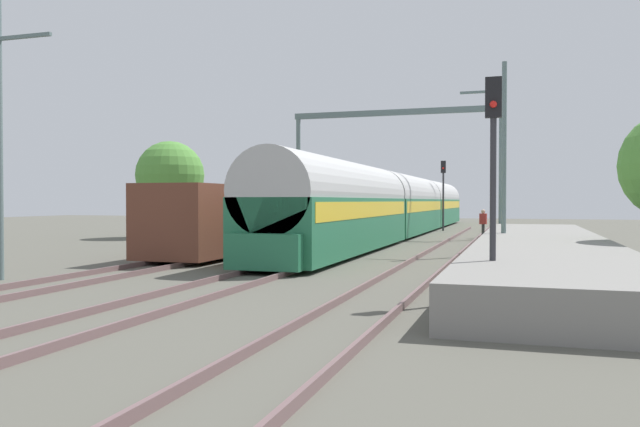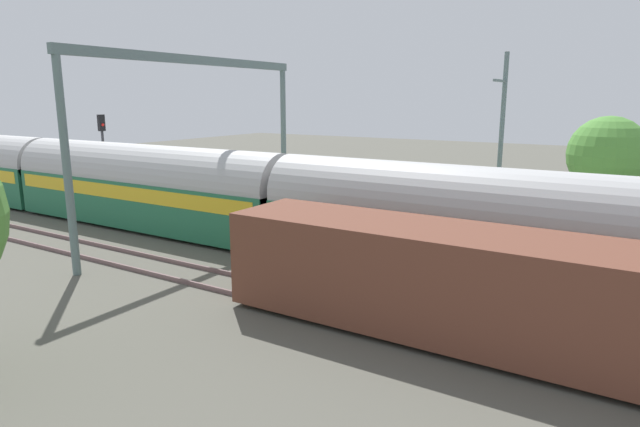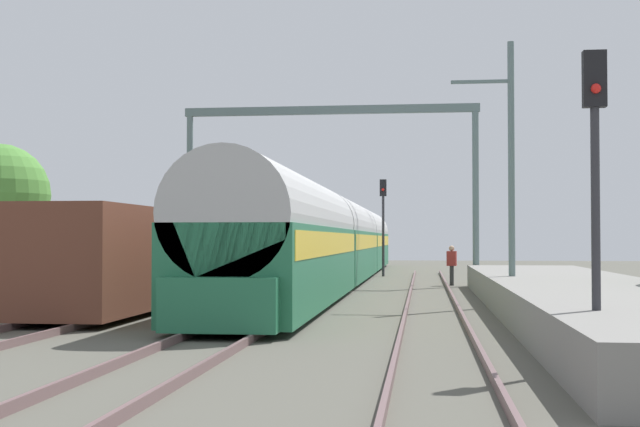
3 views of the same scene
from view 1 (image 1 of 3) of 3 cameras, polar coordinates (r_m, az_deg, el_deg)
name	(u,v)px [view 1 (image 1 of 3)]	position (r m, az deg, el deg)	size (l,w,h in m)	color
ground	(313,261)	(23.59, -0.63, -4.31)	(120.00, 120.00, 0.00)	#57554B
track_far_west	(209,256)	(25.25, -9.97, -3.78)	(1.52, 60.00, 0.16)	#6E5354
track_west	(313,259)	(23.58, -0.63, -4.11)	(1.52, 60.00, 0.16)	#6E5354
track_east	(429,262)	(22.62, 9.82, -4.36)	(1.52, 60.00, 0.16)	#6E5354
platform	(542,250)	(24.40, 19.39, -3.13)	(4.40, 28.00, 0.90)	gray
passenger_train	(405,205)	(42.71, 7.65, 0.78)	(2.93, 49.20, 3.82)	#236B47
freight_car	(241,218)	(27.91, -7.10, -0.44)	(2.80, 13.00, 2.70)	brown
person_crossing	(483,221)	(38.84, 14.50, -0.68)	(0.44, 0.33, 1.73)	#323232
railway_signal_near	(493,158)	(14.72, 15.35, 4.85)	(0.36, 0.30, 5.01)	#2D2D33
railway_signal_far	(443,186)	(47.97, 11.06, 2.43)	(0.36, 0.30, 5.23)	#2D2D33
catenary_gantry	(395,145)	(39.35, 6.77, 6.14)	(13.01, 0.28, 7.86)	slate
catenary_pole_west_near	(0,133)	(20.08, -26.88, 6.47)	(1.90, 0.20, 8.00)	slate
catenary_pole_east_mid	(503,155)	(27.37, 16.16, 5.10)	(1.90, 0.20, 8.00)	slate
tree_west_background	(170,175)	(39.69, -13.37, 3.38)	(4.14, 4.14, 5.89)	#4C3826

